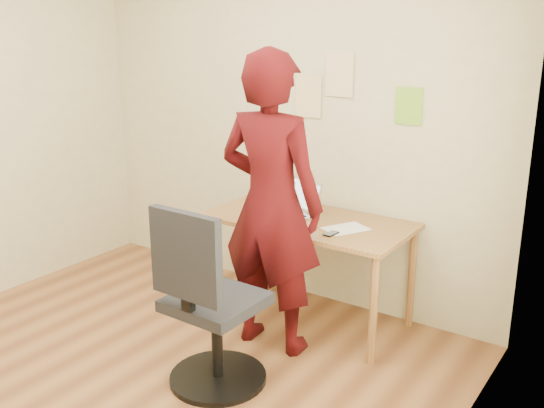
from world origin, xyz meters
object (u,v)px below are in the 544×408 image
Objects in this scene: laptop at (295,207)px; phone at (331,234)px; desk at (308,231)px; office_chair at (208,312)px; person at (271,204)px.

phone is at bearing -8.55° from laptop.
office_chair is at bearing -90.77° from desk.
office_chair reaches higher than laptop.
phone is (0.42, -0.24, -0.05)m from laptop.
phone reaches higher than desk.
person is at bearing -53.88° from laptop.
laptop is 0.37× the size of office_chair.
desk is 12.22× the size of phone.
phone is at bearing 71.52° from office_chair.
phone is at bearing -144.92° from person.
desk is at bearing 1.50° from laptop.
desk is 1.28× the size of office_chair.
laptop reaches higher than desk.
desk is 1.06m from office_chair.
laptop is at bearing 160.51° from desk.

